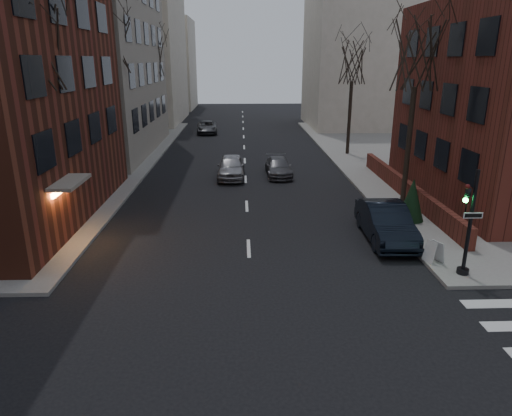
{
  "coord_description": "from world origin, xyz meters",
  "views": [
    {
      "loc": [
        -0.28,
        -6.27,
        7.82
      ],
      "look_at": [
        0.3,
        11.52,
        2.0
      ],
      "focal_mm": 32.0,
      "sensor_mm": 36.0,
      "label": 1
    }
  ],
  "objects_px": {
    "streetlamp_near": "(111,121)",
    "car_lane_gray": "(278,167)",
    "parked_sedan": "(386,222)",
    "car_lane_silver": "(231,167)",
    "tree_right_b": "(353,62)",
    "car_lane_far": "(207,127)",
    "evergreen_shrub": "(412,199)",
    "traffic_signal": "(467,230)",
    "sandwich_board": "(434,251)",
    "tree_left_b": "(111,42)",
    "streetlamp_far": "(163,96)",
    "tree_left_a": "(34,43)",
    "tree_left_c": "(151,57)",
    "tree_right_a": "(418,55)"
  },
  "relations": [
    {
      "from": "streetlamp_near",
      "to": "car_lane_gray",
      "type": "distance_m",
      "value": 11.53
    },
    {
      "from": "tree_left_a",
      "to": "streetlamp_near",
      "type": "distance_m",
      "value": 9.07
    },
    {
      "from": "tree_left_a",
      "to": "streetlamp_far",
      "type": "distance_m",
      "value": 28.32
    },
    {
      "from": "tree_left_b",
      "to": "evergreen_shrub",
      "type": "xyz_separation_m",
      "value": [
        16.95,
        -10.98,
        -7.69
      ]
    },
    {
      "from": "streetlamp_near",
      "to": "tree_right_a",
      "type": "bearing_deg",
      "value": -13.24
    },
    {
      "from": "tree_left_a",
      "to": "parked_sedan",
      "type": "relative_size",
      "value": 2.03
    },
    {
      "from": "tree_right_a",
      "to": "car_lane_gray",
      "type": "xyz_separation_m",
      "value": [
        -6.47,
        6.97,
        -7.41
      ]
    },
    {
      "from": "parked_sedan",
      "to": "sandwich_board",
      "type": "relative_size",
      "value": 5.74
    },
    {
      "from": "tree_left_b",
      "to": "parked_sedan",
      "type": "distance_m",
      "value": 21.53
    },
    {
      "from": "car_lane_silver",
      "to": "evergreen_shrub",
      "type": "distance_m",
      "value": 13.18
    },
    {
      "from": "traffic_signal",
      "to": "car_lane_far",
      "type": "height_order",
      "value": "traffic_signal"
    },
    {
      "from": "tree_left_a",
      "to": "sandwich_board",
      "type": "xyz_separation_m",
      "value": [
        16.1,
        -3.94,
        -7.88
      ]
    },
    {
      "from": "tree_right_b",
      "to": "streetlamp_far",
      "type": "relative_size",
      "value": 1.46
    },
    {
      "from": "parked_sedan",
      "to": "car_lane_gray",
      "type": "bearing_deg",
      "value": 109.0
    },
    {
      "from": "traffic_signal",
      "to": "streetlamp_near",
      "type": "height_order",
      "value": "streetlamp_near"
    },
    {
      "from": "car_lane_far",
      "to": "tree_right_a",
      "type": "bearing_deg",
      "value": -68.36
    },
    {
      "from": "traffic_signal",
      "to": "tree_right_b",
      "type": "bearing_deg",
      "value": 87.85
    },
    {
      "from": "traffic_signal",
      "to": "streetlamp_far",
      "type": "relative_size",
      "value": 0.64
    },
    {
      "from": "tree_right_b",
      "to": "car_lane_far",
      "type": "height_order",
      "value": "tree_right_b"
    },
    {
      "from": "tree_right_a",
      "to": "tree_left_b",
      "type": "bearing_deg",
      "value": 155.56
    },
    {
      "from": "tree_left_a",
      "to": "tree_left_c",
      "type": "relative_size",
      "value": 1.06
    },
    {
      "from": "tree_right_b",
      "to": "streetlamp_far",
      "type": "xyz_separation_m",
      "value": [
        -17.0,
        10.0,
        -3.35
      ]
    },
    {
      "from": "traffic_signal",
      "to": "streetlamp_far",
      "type": "xyz_separation_m",
      "value": [
        -16.14,
        33.01,
        2.33
      ]
    },
    {
      "from": "car_lane_far",
      "to": "evergreen_shrub",
      "type": "distance_m",
      "value": 32.03
    },
    {
      "from": "tree_left_a",
      "to": "tree_left_b",
      "type": "relative_size",
      "value": 0.95
    },
    {
      "from": "tree_left_b",
      "to": "car_lane_silver",
      "type": "bearing_deg",
      "value": -10.78
    },
    {
      "from": "tree_left_c",
      "to": "streetlamp_far",
      "type": "height_order",
      "value": "tree_left_c"
    },
    {
      "from": "tree_left_c",
      "to": "streetlamp_near",
      "type": "height_order",
      "value": "tree_left_c"
    },
    {
      "from": "tree_right_a",
      "to": "car_lane_gray",
      "type": "distance_m",
      "value": 12.06
    },
    {
      "from": "traffic_signal",
      "to": "car_lane_gray",
      "type": "relative_size",
      "value": 0.94
    },
    {
      "from": "traffic_signal",
      "to": "streetlamp_far",
      "type": "distance_m",
      "value": 36.81
    },
    {
      "from": "tree_left_c",
      "to": "streetlamp_far",
      "type": "relative_size",
      "value": 1.55
    },
    {
      "from": "tree_left_b",
      "to": "tree_right_b",
      "type": "xyz_separation_m",
      "value": [
        17.6,
        6.0,
        -1.33
      ]
    },
    {
      "from": "traffic_signal",
      "to": "car_lane_gray",
      "type": "xyz_separation_m",
      "value": [
        -5.61,
        15.98,
        -1.29
      ]
    },
    {
      "from": "sandwich_board",
      "to": "car_lane_gray",
      "type": "bearing_deg",
      "value": 84.4
    },
    {
      "from": "tree_left_c",
      "to": "car_lane_silver",
      "type": "relative_size",
      "value": 2.13
    },
    {
      "from": "tree_left_b",
      "to": "evergreen_shrub",
      "type": "bearing_deg",
      "value": -32.94
    },
    {
      "from": "car_lane_far",
      "to": "evergreen_shrub",
      "type": "bearing_deg",
      "value": -71.73
    },
    {
      "from": "car_lane_far",
      "to": "sandwich_board",
      "type": "relative_size",
      "value": 5.39
    },
    {
      "from": "tree_right_a",
      "to": "streetlamp_far",
      "type": "distance_m",
      "value": 29.65
    },
    {
      "from": "tree_left_a",
      "to": "tree_left_c",
      "type": "bearing_deg",
      "value": 90.0
    },
    {
      "from": "tree_right_a",
      "to": "tree_right_b",
      "type": "xyz_separation_m",
      "value": [
        0.0,
        14.0,
        -0.44
      ]
    },
    {
      "from": "tree_right_b",
      "to": "parked_sedan",
      "type": "relative_size",
      "value": 1.82
    },
    {
      "from": "streetlamp_near",
      "to": "evergreen_shrub",
      "type": "distance_m",
      "value": 18.03
    },
    {
      "from": "tree_left_b",
      "to": "tree_right_b",
      "type": "distance_m",
      "value": 18.64
    },
    {
      "from": "tree_left_b",
      "to": "sandwich_board",
      "type": "xyz_separation_m",
      "value": [
        16.1,
        -15.94,
        -8.32
      ]
    },
    {
      "from": "traffic_signal",
      "to": "tree_right_b",
      "type": "xyz_separation_m",
      "value": [
        0.86,
        23.01,
        5.68
      ]
    },
    {
      "from": "streetlamp_near",
      "to": "car_lane_gray",
      "type": "bearing_deg",
      "value": 15.76
    },
    {
      "from": "traffic_signal",
      "to": "car_lane_gray",
      "type": "distance_m",
      "value": 16.98
    },
    {
      "from": "parked_sedan",
      "to": "car_lane_silver",
      "type": "distance_m",
      "value": 13.71
    }
  ]
}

